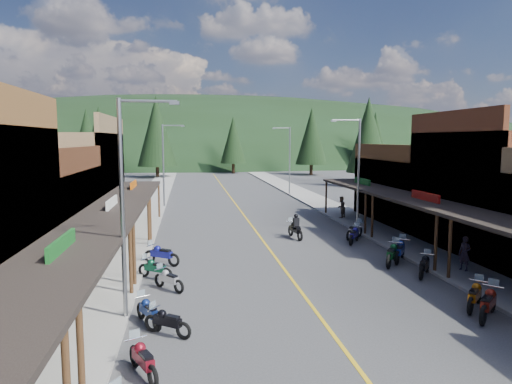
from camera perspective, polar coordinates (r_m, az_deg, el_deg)
name	(u,v)px	position (r m, az deg, el deg)	size (l,w,h in m)	color
ground	(283,267)	(23.96, 3.34, -9.34)	(220.00, 220.00, 0.00)	#38383A
centerline	(239,209)	(43.31, -2.09, -2.14)	(0.15, 90.00, 0.01)	gold
sidewalk_west	(146,210)	(43.22, -13.64, -2.25)	(3.40, 94.00, 0.15)	gray
sidewalk_east	(328,206)	(45.09, 8.97, -1.78)	(3.40, 94.00, 0.15)	gray
shop_west_2	(9,220)	(26.17, -28.52, -3.09)	(10.90, 9.00, 6.20)	#3F2111
shop_west_3	(60,183)	(35.16, -23.34, 1.07)	(10.90, 10.20, 8.20)	brown
shop_east_2	(506,191)	(30.68, 28.76, 0.06)	(10.90, 9.00, 8.20)	#562B19
shop_east_3	(422,190)	(38.79, 20.07, 0.21)	(10.90, 10.20, 6.20)	#4C2D16
streetlight_0	(126,199)	(16.82, -15.91, -0.86)	(2.16, 0.18, 8.00)	gray
streetlight_1	(165,162)	(44.65, -11.33, 3.75)	(2.16, 0.18, 8.00)	gray
streetlight_2	(357,170)	(32.78, 12.47, 2.74)	(2.16, 0.18, 8.00)	gray
streetlight_3	(288,158)	(53.88, 4.07, 4.32)	(2.16, 0.18, 8.00)	gray
ridge_hill	(202,159)	(157.75, -6.78, 4.14)	(310.00, 140.00, 60.00)	black
pine_1	(87,136)	(94.53, -20.38, 6.57)	(5.88, 5.88, 12.50)	black
pine_2	(157,131)	(80.73, -12.33, 7.44)	(6.72, 6.72, 14.00)	black
pine_3	(233,140)	(88.98, -2.87, 6.51)	(5.04, 5.04, 11.00)	black
pine_4	(312,136)	(85.63, 6.97, 6.98)	(5.88, 5.88, 12.50)	black
pine_5	(369,133)	(102.19, 13.90, 7.18)	(6.72, 6.72, 14.00)	black
pine_6	(440,140)	(100.33, 22.02, 6.05)	(5.04, 5.04, 11.00)	black
pine_7	(52,136)	(102.24, -24.11, 6.38)	(5.88, 5.88, 12.50)	black
pine_8	(53,144)	(64.88, -24.03, 5.49)	(4.48, 4.48, 10.00)	black
pine_9	(375,141)	(73.41, 14.65, 6.22)	(4.93, 4.93, 10.80)	black
pine_10	(100,138)	(73.74, -18.97, 6.39)	(5.38, 5.38, 11.60)	black
pine_11	(368,135)	(65.42, 13.85, 6.93)	(5.82, 5.82, 12.40)	black
bike_west_3	(143,358)	(13.76, -13.93, -19.50)	(0.65, 1.96, 1.12)	maroon
bike_west_4	(167,321)	(16.15, -11.03, -15.50)	(0.62, 1.85, 1.06)	black
bike_west_5	(148,310)	(17.12, -13.29, -14.20)	(0.63, 1.90, 1.08)	navy
bike_west_6	(169,278)	(20.60, -10.85, -10.56)	(0.63, 1.88, 1.07)	#9F9EA3
bike_west_7	(155,268)	(22.30, -12.51, -9.21)	(0.65, 1.96, 1.12)	#0E482E
bike_west_8	(161,254)	(24.61, -11.74, -7.54)	(0.73, 2.18, 1.24)	navy
bike_east_4	(488,302)	(19.19, 27.06, -12.12)	(0.76, 2.27, 1.30)	maroon
bike_east_5	(475,294)	(20.01, 25.68, -11.44)	(0.70, 2.09, 1.19)	#A9590C
bike_east_6	(425,264)	(23.63, 20.32, -8.49)	(0.69, 2.06, 1.18)	black
bike_east_7	(392,253)	(25.13, 16.68, -7.30)	(0.77, 2.31, 1.32)	#0D431B
bike_east_8	(400,249)	(25.97, 17.55, -6.86)	(0.78, 2.34, 1.34)	navy
bike_east_9	(354,234)	(29.70, 12.18, -5.15)	(0.70, 2.11, 1.21)	navy
bike_east_10	(355,230)	(31.00, 12.21, -4.62)	(0.73, 2.19, 1.25)	#99999E
rider_on_bike	(295,228)	(30.52, 4.93, -4.55)	(1.10, 2.35, 1.72)	black
pedestrian_east_a	(465,253)	(24.80, 24.63, -6.99)	(0.62, 0.41, 1.71)	#251D2C
pedestrian_east_b	(341,207)	(38.19, 10.59, -1.86)	(0.86, 0.50, 1.78)	brown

